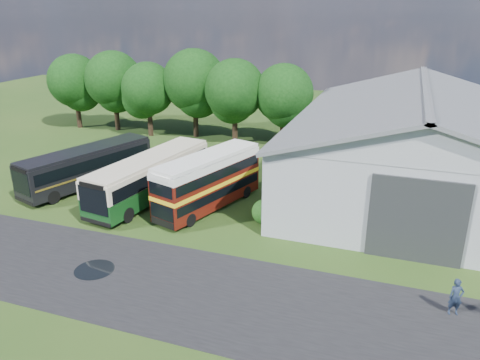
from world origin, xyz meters
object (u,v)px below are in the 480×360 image
at_px(storage_shed, 419,138).
at_px(visitor_a, 456,297).
at_px(bus_green_single, 151,176).
at_px(bus_dark_single, 88,166).
at_px(bus_maroon_double, 208,182).

distance_m(storage_shed, visitor_a, 17.07).
xyz_separation_m(bus_green_single, bus_dark_single, (-6.18, 0.74, -0.09)).
height_order(bus_maroon_double, visitor_a, bus_maroon_double).
distance_m(bus_green_single, bus_dark_single, 6.23).
xyz_separation_m(bus_dark_single, visitor_a, (26.79, -8.65, -0.73)).
bearing_deg(bus_dark_single, visitor_a, -0.09).
bearing_deg(storage_shed, bus_dark_single, -162.16).
distance_m(bus_maroon_double, visitor_a, 17.64).
relative_size(bus_green_single, bus_dark_single, 1.06).
height_order(bus_maroon_double, bus_dark_single, bus_maroon_double).
xyz_separation_m(bus_maroon_double, bus_dark_single, (-10.96, 0.93, -0.34)).
height_order(storage_shed, visitor_a, storage_shed).
height_order(bus_dark_single, visitor_a, bus_dark_single).
bearing_deg(bus_green_single, bus_maroon_double, 5.91).
relative_size(storage_shed, bus_dark_single, 2.16).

